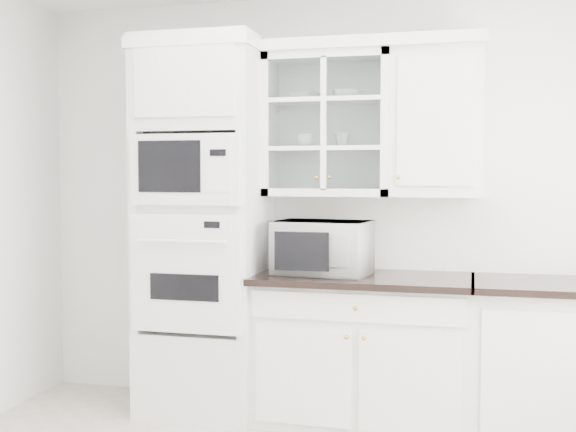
# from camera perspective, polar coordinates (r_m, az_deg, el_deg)

# --- Properties ---
(room_shell) EXTENTS (4.00, 3.50, 2.70)m
(room_shell) POSITION_cam_1_polar(r_m,az_deg,el_deg) (3.49, -0.94, 7.26)
(room_shell) COLOR white
(room_shell) RESTS_ON ground
(oven_column) EXTENTS (0.76, 0.68, 2.40)m
(oven_column) POSITION_cam_1_polar(r_m,az_deg,el_deg) (4.67, -6.62, -0.86)
(oven_column) COLOR white
(oven_column) RESTS_ON ground
(base_cabinet_run) EXTENTS (1.32, 0.67, 0.92)m
(base_cabinet_run) POSITION_cam_1_polar(r_m,az_deg,el_deg) (4.56, 5.98, -10.35)
(base_cabinet_run) COLOR white
(base_cabinet_run) RESTS_ON ground
(extra_base_cabinet) EXTENTS (0.72, 0.67, 0.92)m
(extra_base_cabinet) POSITION_cam_1_polar(r_m,az_deg,el_deg) (4.53, 18.83, -10.61)
(extra_base_cabinet) COLOR white
(extra_base_cabinet) RESTS_ON ground
(upper_cabinet_glass) EXTENTS (0.80, 0.33, 0.90)m
(upper_cabinet_glass) POSITION_cam_1_polar(r_m,az_deg,el_deg) (4.62, 3.24, 7.19)
(upper_cabinet_glass) COLOR white
(upper_cabinet_glass) RESTS_ON room_shell
(upper_cabinet_solid) EXTENTS (0.55, 0.33, 0.90)m
(upper_cabinet_solid) POSITION_cam_1_polar(r_m,az_deg,el_deg) (4.53, 11.71, 7.19)
(upper_cabinet_solid) COLOR white
(upper_cabinet_solid) RESTS_ON room_shell
(crown_molding) EXTENTS (2.14, 0.38, 0.07)m
(crown_molding) POSITION_cam_1_polar(r_m,az_deg,el_deg) (4.67, 1.90, 13.14)
(crown_molding) COLOR white
(crown_molding) RESTS_ON room_shell
(countertop_microwave) EXTENTS (0.62, 0.53, 0.33)m
(countertop_microwave) POSITION_cam_1_polar(r_m,az_deg,el_deg) (4.49, 2.82, -2.47)
(countertop_microwave) COLOR white
(countertop_microwave) RESTS_ON base_cabinet_run
(bowl_a) EXTENTS (0.24, 0.24, 0.05)m
(bowl_a) POSITION_cam_1_polar(r_m,az_deg,el_deg) (4.65, 1.35, 9.43)
(bowl_a) COLOR white
(bowl_a) RESTS_ON upper_cabinet_glass
(bowl_b) EXTENTS (0.20, 0.20, 0.05)m
(bowl_b) POSITION_cam_1_polar(r_m,az_deg,el_deg) (4.60, 4.59, 9.53)
(bowl_b) COLOR white
(bowl_b) RESTS_ON upper_cabinet_glass
(cup_a) EXTENTS (0.11, 0.11, 0.08)m
(cup_a) POSITION_cam_1_polar(r_m,az_deg,el_deg) (4.63, 1.36, 5.96)
(cup_a) COLOR white
(cup_a) RESTS_ON upper_cabinet_glass
(cup_b) EXTENTS (0.11, 0.11, 0.09)m
(cup_b) POSITION_cam_1_polar(r_m,az_deg,el_deg) (4.60, 4.27, 6.01)
(cup_b) COLOR white
(cup_b) RESTS_ON upper_cabinet_glass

